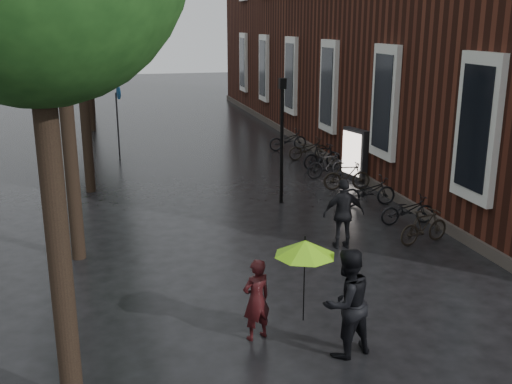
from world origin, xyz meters
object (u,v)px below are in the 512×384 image
object	(u,v)px
pedestrian_walking	(344,214)
person_burgundy	(256,299)
parked_bicycles	(337,169)
person_black	(347,303)
ad_lightbox	(355,155)
lamp_post	(282,129)

from	to	relation	value
pedestrian_walking	person_burgundy	bearing A→B (deg)	55.58
pedestrian_walking	parked_bicycles	world-z (taller)	pedestrian_walking
person_black	pedestrian_walking	world-z (taller)	person_black
pedestrian_walking	parked_bicycles	xyz separation A→B (m)	(2.24, 6.09, -0.43)
person_black	person_burgundy	bearing A→B (deg)	-50.54
person_burgundy	ad_lightbox	bearing A→B (deg)	-140.70
parked_bicycles	lamp_post	xyz separation A→B (m)	(-2.64, -2.01, 1.88)
person_burgundy	lamp_post	bearing A→B (deg)	-128.63
pedestrian_walking	lamp_post	distance (m)	4.34
parked_bicycles	ad_lightbox	distance (m)	0.84
person_burgundy	lamp_post	xyz separation A→B (m)	(2.80, 7.89, 1.59)
pedestrian_walking	parked_bicycles	size ratio (longest dim) A/B	0.14
parked_bicycles	ad_lightbox	bearing A→B (deg)	5.27
ad_lightbox	person_black	bearing A→B (deg)	-127.08
lamp_post	person_burgundy	bearing A→B (deg)	-109.53
pedestrian_walking	parked_bicycles	bearing A→B (deg)	-104.64
person_black	pedestrian_walking	xyz separation A→B (m)	(1.87, 4.70, -0.06)
pedestrian_walking	lamp_post	world-z (taller)	lamp_post
ad_lightbox	parked_bicycles	bearing A→B (deg)	172.08
person_burgundy	pedestrian_walking	xyz separation A→B (m)	(3.20, 3.82, 0.13)
ad_lightbox	person_burgundy	bearing A→B (deg)	-134.80
person_black	ad_lightbox	distance (m)	11.87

